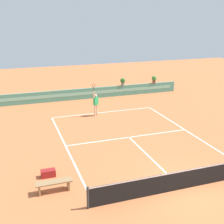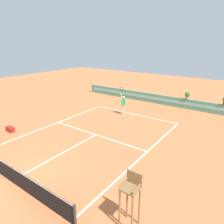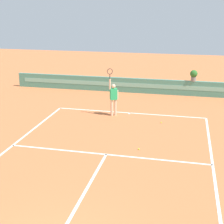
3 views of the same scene
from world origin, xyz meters
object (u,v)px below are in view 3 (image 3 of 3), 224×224
(tennis_player, at_px, (113,97))
(potted_plant_right, at_px, (194,75))
(tennis_ball_mid_court, at_px, (139,149))
(tennis_ball_near_baseline, at_px, (161,122))

(tennis_player, relative_size, potted_plant_right, 3.57)
(tennis_ball_mid_court, bearing_deg, potted_plant_right, 76.65)
(tennis_player, xyz_separation_m, tennis_ball_near_baseline, (2.64, -0.65, -1.02))
(tennis_ball_near_baseline, xyz_separation_m, potted_plant_right, (1.55, 5.78, 1.38))
(tennis_ball_mid_court, distance_m, potted_plant_right, 9.60)
(tennis_player, height_order, tennis_ball_mid_court, tennis_player)
(tennis_player, relative_size, tennis_ball_mid_court, 38.01)
(tennis_ball_mid_court, bearing_deg, tennis_player, 115.85)
(tennis_player, distance_m, tennis_ball_near_baseline, 2.90)
(tennis_player, relative_size, tennis_ball_near_baseline, 38.01)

